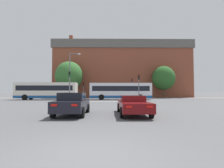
% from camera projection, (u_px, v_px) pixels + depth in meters
% --- Properties ---
extents(ground_plane, '(400.00, 400.00, 0.00)m').
position_uv_depth(ground_plane, '(87.00, 156.00, 4.18)').
color(ground_plane, '#545456').
extents(stop_line_strip, '(8.19, 0.30, 0.01)m').
position_uv_depth(stop_line_strip, '(106.00, 101.00, 26.33)').
color(stop_line_strip, silver).
rests_on(stop_line_strip, ground_plane).
extents(far_pavement, '(69.10, 2.50, 0.01)m').
position_uv_depth(far_pavement, '(108.00, 98.00, 40.51)').
color(far_pavement, gray).
rests_on(far_pavement, ground_plane).
extents(brick_civic_building, '(36.19, 12.82, 16.67)m').
position_uv_depth(brick_civic_building, '(122.00, 71.00, 49.72)').
color(brick_civic_building, brown).
rests_on(brick_civic_building, ground_plane).
extents(car_saloon_left, '(1.93, 4.29, 1.45)m').
position_uv_depth(car_saloon_left, '(72.00, 103.00, 11.39)').
color(car_saloon_left, black).
rests_on(car_saloon_left, ground_plane).
extents(car_roadster_right, '(1.95, 4.93, 1.25)m').
position_uv_depth(car_roadster_right, '(133.00, 105.00, 11.62)').
color(car_roadster_right, '#600C0F').
rests_on(car_roadster_right, ground_plane).
extents(bus_crossing_lead, '(11.14, 2.64, 3.05)m').
position_uv_depth(bus_crossing_lead, '(120.00, 91.00, 32.11)').
color(bus_crossing_lead, silver).
rests_on(bus_crossing_lead, ground_plane).
extents(bus_crossing_trailing, '(10.90, 2.68, 3.13)m').
position_uv_depth(bus_crossing_trailing, '(47.00, 91.00, 31.88)').
color(bus_crossing_trailing, silver).
rests_on(bus_crossing_trailing, ground_plane).
extents(traffic_light_far_left, '(0.26, 0.31, 3.62)m').
position_uv_depth(traffic_light_far_left, '(84.00, 87.00, 39.78)').
color(traffic_light_far_left, slate).
rests_on(traffic_light_far_left, ground_plane).
extents(traffic_light_near_left, '(0.26, 0.31, 4.53)m').
position_uv_depth(traffic_light_near_left, '(69.00, 81.00, 26.37)').
color(traffic_light_near_left, slate).
rests_on(traffic_light_near_left, ground_plane).
extents(traffic_light_near_right, '(0.26, 0.31, 4.14)m').
position_uv_depth(traffic_light_near_right, '(139.00, 83.00, 26.74)').
color(traffic_light_near_right, slate).
rests_on(traffic_light_near_right, ground_plane).
extents(traffic_light_far_right, '(0.26, 0.31, 4.58)m').
position_uv_depth(traffic_light_far_right, '(132.00, 85.00, 40.24)').
color(traffic_light_far_right, slate).
rests_on(traffic_light_far_right, ground_plane).
extents(street_lamp_junction, '(1.77, 0.36, 7.64)m').
position_uv_depth(street_lamp_junction, '(71.00, 72.00, 27.39)').
color(street_lamp_junction, slate).
rests_on(street_lamp_junction, ground_plane).
extents(pedestrian_waiting, '(0.40, 0.46, 1.60)m').
position_uv_depth(pedestrian_waiting, '(77.00, 94.00, 40.18)').
color(pedestrian_waiting, brown).
rests_on(pedestrian_waiting, ground_plane).
extents(pedestrian_walking_east, '(0.26, 0.41, 1.85)m').
position_uv_depth(pedestrian_walking_east, '(123.00, 93.00, 39.97)').
color(pedestrian_walking_east, '#333851').
rests_on(pedestrian_walking_east, ground_plane).
extents(tree_by_building, '(6.35, 6.35, 8.49)m').
position_uv_depth(tree_by_building, '(69.00, 76.00, 40.57)').
color(tree_by_building, '#4C3823').
rests_on(tree_by_building, ground_plane).
extents(tree_kerbside, '(5.36, 5.36, 7.51)m').
position_uv_depth(tree_kerbside, '(163.00, 78.00, 41.12)').
color(tree_kerbside, '#4C3823').
rests_on(tree_kerbside, ground_plane).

